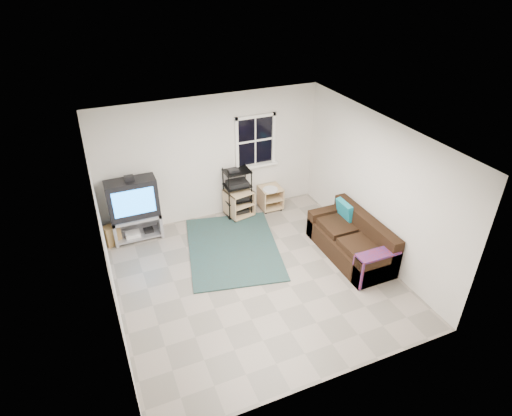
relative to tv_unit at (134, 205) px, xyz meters
name	(u,v)px	position (x,y,z in m)	size (l,w,h in m)	color
room	(255,144)	(2.62, 0.22, 0.73)	(4.60, 4.62, 4.60)	gray
tv_unit	(134,205)	(0.00, 0.00, 0.00)	(0.93, 0.46, 1.36)	#9D9DA5
av_rack	(238,195)	(2.13, 0.04, -0.28)	(0.54, 0.39, 1.08)	black
side_table_left	(238,202)	(2.13, 0.02, -0.43)	(0.60, 0.60, 0.60)	tan
side_table_right	(270,196)	(2.88, 0.03, -0.45)	(0.46, 0.49, 0.53)	tan
sofa	(352,241)	(3.57, -2.13, -0.45)	(0.82, 1.85, 0.84)	black
shag_rug	(233,248)	(1.60, -1.09, -0.73)	(1.67, 2.29, 0.03)	black
paper_bag	(112,235)	(-0.49, -0.04, -0.54)	(0.29, 0.19, 0.41)	#9F7C47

